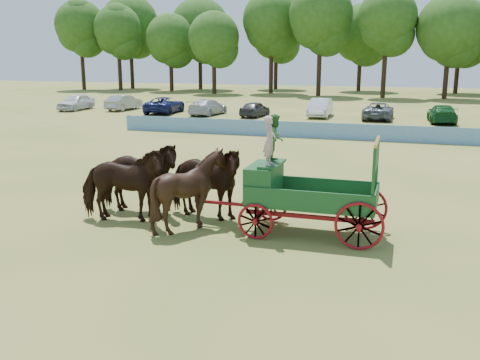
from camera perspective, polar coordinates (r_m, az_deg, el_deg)
name	(u,v)px	position (r m, az deg, el deg)	size (l,w,h in m)	color
ground	(231,213)	(18.51, -0.98, -3.59)	(160.00, 160.00, 0.00)	#9B8246
horse_lead_left	(122,185)	(17.73, -12.43, -0.48)	(1.34, 2.95, 2.49)	black
horse_lead_right	(139,177)	(18.66, -10.77, 0.27)	(1.34, 2.95, 2.49)	black
horse_wheel_left	(191,190)	(16.68, -5.25, -1.07)	(2.02, 2.27, 2.50)	black
horse_wheel_right	(204,182)	(17.67, -3.88, -0.24)	(1.34, 2.95, 2.49)	black
farm_dray	(289,183)	(16.27, 5.26, -0.28)	(6.00, 2.00, 3.61)	maroon
sponsor_banner	(302,130)	(35.76, 6.62, 5.35)	(26.00, 0.08, 1.05)	#2069B1
parked_cars	(322,109)	(47.31, 8.70, 7.45)	(52.17, 6.65, 1.62)	silver
treeline	(344,26)	(77.88, 11.00, 15.79)	(92.20, 22.77, 14.89)	#382314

